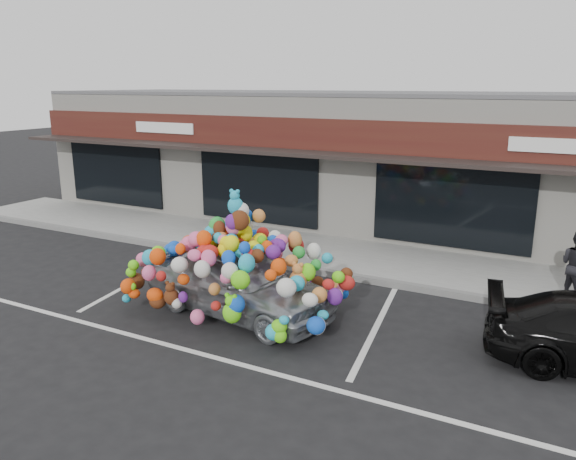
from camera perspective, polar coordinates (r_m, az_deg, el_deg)
The scene contains 8 objects.
ground at distance 12.12m, azimuth -4.08°, elevation -7.59°, with size 90.00×90.00×0.00m, color black.
shop_building at distance 19.06m, azimuth 9.40°, elevation 7.19°, with size 24.00×7.20×4.31m.
sidewalk at distance 15.43m, azimuth 3.77°, elevation -2.34°, with size 26.00×3.00×0.15m, color gray.
kerb at distance 14.14m, azimuth 1.27°, elevation -3.92°, with size 26.00×0.18×0.16m, color slate.
parking_stripe_left at distance 14.11m, azimuth -14.80°, elevation -4.77°, with size 0.12×4.40×0.01m, color silver.
parking_stripe_mid at distance 11.18m, azimuth 8.95°, elevation -9.70°, with size 0.12×4.40×0.01m, color silver.
lane_line at distance 9.41m, azimuth -1.01°, elevation -14.46°, with size 14.00×0.12×0.01m, color silver.
toy_car at distance 11.39m, azimuth -5.03°, elevation -4.41°, with size 2.99×4.64×2.56m.
Camera 1 is at (5.98, -9.49, 4.59)m, focal length 35.00 mm.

